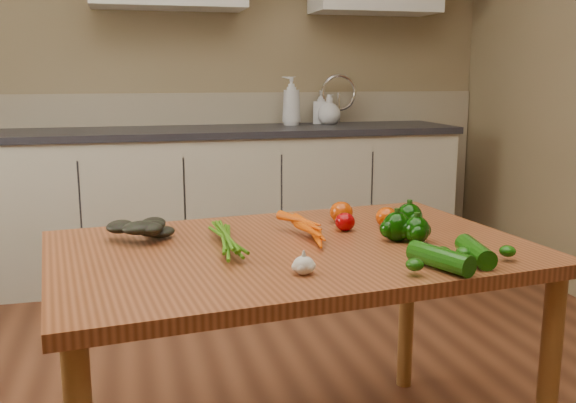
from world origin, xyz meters
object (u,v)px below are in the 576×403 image
Objects in this scene: soap_bottle_c at (329,110)px; carrot_bunch at (283,231)px; zucchini_a at (475,252)px; pepper_c at (416,230)px; table at (293,272)px; pepper_a at (397,227)px; soap_bottle_b at (321,107)px; tomato_c at (387,217)px; leafy_greens at (142,225)px; garlic_bulb at (304,265)px; tomato_b at (341,212)px; zucchini_b at (440,258)px; pepper_b at (409,217)px; soap_bottle_a at (291,101)px; tomato_a at (345,222)px.

carrot_bunch is at bearing 127.11° from soap_bottle_c.
pepper_c is at bearing 107.20° from zucchini_a.
pepper_a reaches higher than table.
tomato_c is (-0.44, -2.14, -0.24)m from soap_bottle_b.
leafy_greens is 0.77m from tomato_c.
soap_bottle_b is 1.13× the size of soap_bottle_c.
pepper_c is (0.40, 0.21, 0.02)m from garlic_bulb.
carrot_bunch is 3.27× the size of tomato_b.
soap_bottle_c reaches higher than zucchini_b.
zucchini_b is (-0.10, -0.41, -0.01)m from pepper_b.
soap_bottle_b reaches higher than pepper_a.
soap_bottle_c reaches higher than zucchini_a.
soap_bottle_a is 3.57× the size of pepper_a.
soap_bottle_b is 2.40m from carrot_bunch.
tomato_a reaches higher than garlic_bulb.
pepper_b is 1.33× the size of tomato_a.
pepper_c is at bearing -82.94° from soap_bottle_b.
soap_bottle_b reaches higher than leafy_greens.
soap_bottle_a is at bearing 85.54° from pepper_b.
tomato_b is (-0.08, 0.27, -0.01)m from pepper_a.
pepper_a is (-0.51, -2.25, -0.22)m from soap_bottle_c.
table is 0.34m from pepper_a.
table is 0.47m from leafy_greens.
table is 8.29× the size of zucchini_a.
table is at bearing 81.14° from garlic_bulb.
soap_bottle_b is at bearing 74.84° from tomato_a.
pepper_a is 1.09× the size of pepper_c.
soap_bottle_b reaches higher than zucchini_b.
tomato_b is 0.44× the size of zucchini_a.
tomato_b is at bearing 76.80° from tomato_a.
pepper_a reaches higher than garlic_bulb.
soap_bottle_c is 2.34m from pepper_c.
soap_bottle_b is at bearing 81.95° from zucchini_a.
garlic_bulb is 0.85× the size of tomato_a.
pepper_c is at bearing -88.25° from tomato_c.
soap_bottle_a is 4.26× the size of tomato_c.
pepper_b is at bearing 93.10° from zucchini_a.
soap_bottle_a reaches higher than tomato_c.
soap_bottle_c is 0.97× the size of leafy_greens.
tomato_a is at bearing 26.38° from table.
carrot_bunch reaches higher than zucchini_a.
soap_bottle_b reaches higher than carrot_bunch.
leafy_greens reaches higher than table.
pepper_c is (0.05, -0.04, -0.00)m from pepper_a.
tomato_b is at bearing 112.77° from pepper_c.
pepper_c is 0.42× the size of zucchini_b.
soap_bottle_b is 2.98× the size of tomato_c.
carrot_bunch is 1.36× the size of zucchini_b.
leafy_greens is at bearing 174.72° from pepper_b.
zucchini_a is at bearing 139.27° from soap_bottle_c.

